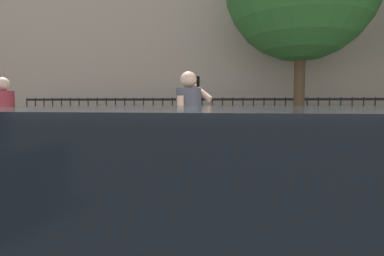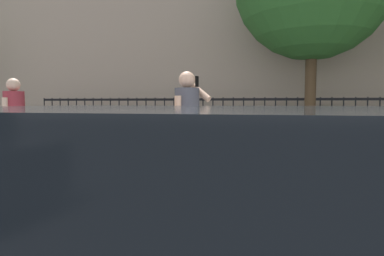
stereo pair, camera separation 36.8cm
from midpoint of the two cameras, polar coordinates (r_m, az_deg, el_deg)
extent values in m
cube|color=gray|center=(5.11, 7.22, -11.65)|extent=(28.00, 4.40, 0.15)
cube|color=black|center=(8.62, 8.08, 4.71)|extent=(12.00, 0.04, 0.06)
cylinder|color=black|center=(10.60, -26.44, 0.15)|extent=(0.03, 0.03, 1.60)
cylinder|color=black|center=(10.45, -25.30, 0.14)|extent=(0.03, 0.03, 1.60)
cylinder|color=black|center=(10.31, -24.12, 0.13)|extent=(0.03, 0.03, 1.60)
cylinder|color=black|center=(10.18, -22.92, 0.11)|extent=(0.03, 0.03, 1.60)
cylinder|color=black|center=(10.04, -21.68, 0.10)|extent=(0.03, 0.03, 1.60)
cylinder|color=black|center=(9.92, -20.41, 0.08)|extent=(0.03, 0.03, 1.60)
cylinder|color=black|center=(9.79, -19.11, 0.06)|extent=(0.03, 0.03, 1.60)
cylinder|color=black|center=(9.68, -17.78, 0.05)|extent=(0.03, 0.03, 1.60)
cylinder|color=black|center=(9.56, -16.41, 0.03)|extent=(0.03, 0.03, 1.60)
cylinder|color=black|center=(9.46, -15.01, 0.01)|extent=(0.03, 0.03, 1.60)
cylinder|color=black|center=(9.36, -13.58, -0.01)|extent=(0.03, 0.03, 1.60)
cylinder|color=black|center=(9.26, -12.13, -0.02)|extent=(0.03, 0.03, 1.60)
cylinder|color=black|center=(9.17, -10.64, -0.04)|extent=(0.03, 0.03, 1.60)
cylinder|color=black|center=(9.09, -9.12, -0.06)|extent=(0.03, 0.03, 1.60)
cylinder|color=black|center=(9.01, -7.58, -0.08)|extent=(0.03, 0.03, 1.60)
cylinder|color=black|center=(8.94, -6.01, -0.10)|extent=(0.03, 0.03, 1.60)
cylinder|color=black|center=(8.88, -4.42, -0.12)|extent=(0.03, 0.03, 1.60)
cylinder|color=black|center=(8.83, -2.81, -0.14)|extent=(0.03, 0.03, 1.60)
cylinder|color=black|center=(8.78, -1.18, -0.16)|extent=(0.03, 0.03, 1.60)
cylinder|color=black|center=(8.74, 0.47, -0.18)|extent=(0.03, 0.03, 1.60)
cylinder|color=black|center=(8.70, 2.13, -0.20)|extent=(0.03, 0.03, 1.60)
cylinder|color=black|center=(8.68, 3.81, -0.22)|extent=(0.03, 0.03, 1.60)
cylinder|color=black|center=(8.66, 5.49, -0.24)|extent=(0.03, 0.03, 1.60)
cylinder|color=black|center=(8.65, 7.18, -0.26)|extent=(0.03, 0.03, 1.60)
cylinder|color=black|center=(8.64, 8.87, -0.28)|extent=(0.03, 0.03, 1.60)
cylinder|color=black|center=(8.64, 10.57, -0.30)|extent=(0.03, 0.03, 1.60)
cylinder|color=black|center=(8.66, 12.26, -0.32)|extent=(0.03, 0.03, 1.60)
cylinder|color=black|center=(8.67, 13.94, -0.33)|extent=(0.03, 0.03, 1.60)
cylinder|color=black|center=(8.70, 15.61, -0.35)|extent=(0.03, 0.03, 1.60)
cylinder|color=black|center=(8.73, 17.28, -0.37)|extent=(0.03, 0.03, 1.60)
cylinder|color=black|center=(8.77, 18.93, -0.39)|extent=(0.03, 0.03, 1.60)
cylinder|color=black|center=(8.82, 20.56, -0.41)|extent=(0.03, 0.03, 1.60)
cylinder|color=black|center=(8.88, 22.18, -0.42)|extent=(0.03, 0.03, 1.60)
cylinder|color=black|center=(8.94, 23.77, -0.44)|extent=(0.03, 0.03, 1.60)
cylinder|color=black|center=(9.01, 25.34, -0.45)|extent=(0.03, 0.03, 1.60)
cylinder|color=black|center=(9.08, 26.89, -0.47)|extent=(0.03, 0.03, 1.60)
cube|color=black|center=(1.47, -0.80, -7.35)|extent=(2.04, 1.65, 0.55)
cylinder|color=tan|center=(4.89, -2.10, -6.67)|extent=(0.15, 0.15, 0.79)
cylinder|color=tan|center=(4.73, -3.47, -7.05)|extent=(0.15, 0.15, 0.79)
cylinder|color=#3F3F47|center=(4.72, -2.81, 2.24)|extent=(0.45, 0.45, 0.73)
sphere|color=tan|center=(4.73, -2.83, 8.00)|extent=(0.22, 0.22, 0.22)
cylinder|color=tan|center=(4.89, -1.46, 6.58)|extent=(0.50, 0.28, 0.39)
cylinder|color=tan|center=(4.56, -4.25, 1.88)|extent=(0.09, 0.09, 0.55)
cube|color=black|center=(4.82, -1.20, 7.70)|extent=(0.04, 0.07, 0.15)
cube|color=brown|center=(4.51, -4.70, 0.76)|extent=(0.26, 0.32, 0.34)
cylinder|color=beige|center=(6.73, -29.31, -4.22)|extent=(0.15, 0.15, 0.79)
cylinder|color=beige|center=(6.58, -30.44, -4.45)|extent=(0.15, 0.15, 0.79)
cylinder|color=#992D38|center=(6.59, -30.11, 2.20)|extent=(0.35, 0.35, 0.72)
sphere|color=beige|center=(6.59, -30.26, 6.31)|extent=(0.22, 0.22, 0.22)
cylinder|color=beige|center=(6.74, -28.99, 2.08)|extent=(0.09, 0.09, 0.55)
cube|color=brown|center=(7.10, -17.13, -3.01)|extent=(1.60, 0.45, 0.05)
cube|color=brown|center=(6.89, -17.90, -0.89)|extent=(1.60, 0.06, 0.44)
cube|color=#333338|center=(7.46, -21.94, -4.72)|extent=(0.08, 0.41, 0.40)
cube|color=#333338|center=(6.86, -11.80, -5.27)|extent=(0.08, 0.41, 0.40)
cylinder|color=#4C3823|center=(7.91, 16.01, 4.70)|extent=(0.23, 0.23, 3.12)
camera|label=1|loc=(0.18, -92.10, -0.15)|focal=32.26mm
camera|label=2|loc=(0.18, 87.90, 0.15)|focal=32.26mm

